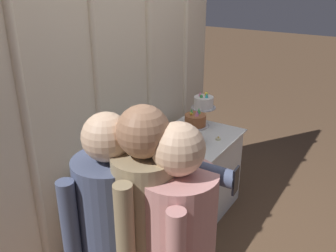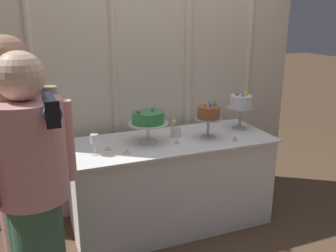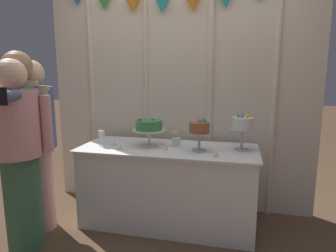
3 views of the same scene
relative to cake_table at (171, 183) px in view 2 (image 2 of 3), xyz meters
The scene contains 15 objects.
ground_plane 0.39m from the cake_table, 90.00° to the right, with size 24.00×24.00×0.00m, color brown.
draped_curtain 1.06m from the cake_table, 89.24° to the left, with size 2.83×0.16×2.53m.
cake_table is the anchor object (origin of this frame).
cake_display_leftmost 0.60m from the cake_table, behind, with size 0.31×0.31×0.28m.
cake_display_center 0.65m from the cake_table, 11.48° to the right, with size 0.22×0.22×0.31m.
cake_display_rightmost 0.91m from the cake_table, ahead, with size 0.23×0.23×0.35m.
wine_glass 0.80m from the cake_table, behind, with size 0.06×0.06×0.15m.
flower_vase 0.44m from the cake_table, 44.02° to the left, with size 0.08×0.09×0.15m.
tealight_far_left 0.65m from the cake_table, behind, with size 0.05×0.05×0.03m.
tealight_near_left 0.59m from the cake_table, 158.20° to the right, with size 0.05×0.05×0.03m.
tealight_near_right 0.40m from the cake_table, 85.19° to the right, with size 0.04×0.04×0.03m.
tealight_far_right 0.64m from the cake_table, 24.11° to the right, with size 0.05×0.05×0.03m.
guest_girl_blue_dress 1.29m from the cake_table, 161.96° to the right, with size 0.50×0.79×1.56m.
guest_man_dark_suit 1.35m from the cake_table, 153.59° to the right, with size 0.46×0.34×1.62m.
guest_man_pink_jacket 1.35m from the cake_table, 146.61° to the right, with size 0.51×0.51×1.56m.
Camera 2 is at (-1.03, -2.43, 1.71)m, focal length 38.52 mm.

